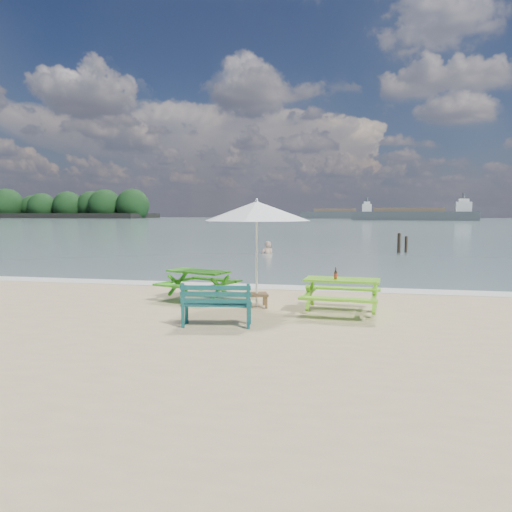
% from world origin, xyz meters
% --- Properties ---
extents(sea, '(300.00, 300.00, 0.00)m').
position_xyz_m(sea, '(0.00, 85.00, 0.00)').
color(sea, slate).
rests_on(sea, ground).
extents(foam_strip, '(22.00, 0.90, 0.01)m').
position_xyz_m(foam_strip, '(0.00, 4.60, 0.01)').
color(foam_strip, silver).
rests_on(foam_strip, ground).
extents(island_headland, '(90.00, 22.00, 7.60)m').
position_xyz_m(island_headland, '(-110.00, 140.00, 3.26)').
color(island_headland, black).
rests_on(island_headland, ground).
extents(picnic_table_left, '(1.89, 1.99, 0.69)m').
position_xyz_m(picnic_table_left, '(-1.56, 2.36, 0.33)').
color(picnic_table_left, green).
rests_on(picnic_table_left, ground).
extents(picnic_table_right, '(1.61, 1.76, 0.71)m').
position_xyz_m(picnic_table_right, '(1.83, 1.38, 0.34)').
color(picnic_table_right, '#65B71B').
rests_on(picnic_table_right, ground).
extents(park_bench, '(1.31, 0.62, 0.77)m').
position_xyz_m(park_bench, '(-0.35, -0.21, 0.24)').
color(park_bench, '#104646').
rests_on(park_bench, ground).
extents(side_table, '(0.59, 0.59, 0.30)m').
position_xyz_m(side_table, '(-0.01, 1.70, 0.16)').
color(side_table, brown).
rests_on(side_table, ground).
extents(patio_umbrella, '(2.95, 2.95, 2.30)m').
position_xyz_m(patio_umbrella, '(-0.01, 1.70, 2.09)').
color(patio_umbrella, silver).
rests_on(patio_umbrella, ground).
extents(beer_bottle, '(0.06, 0.06, 0.24)m').
position_xyz_m(beer_bottle, '(1.70, 1.31, 0.79)').
color(beer_bottle, '#924D15').
rests_on(beer_bottle, picnic_table_right).
extents(swimmer, '(0.75, 0.63, 1.75)m').
position_xyz_m(swimmer, '(-2.40, 15.75, -0.28)').
color(swimmer, tan).
rests_on(swimmer, ground).
extents(mooring_pilings, '(0.56, 0.76, 1.20)m').
position_xyz_m(mooring_pilings, '(4.24, 17.49, 0.36)').
color(mooring_pilings, black).
rests_on(mooring_pilings, ground).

